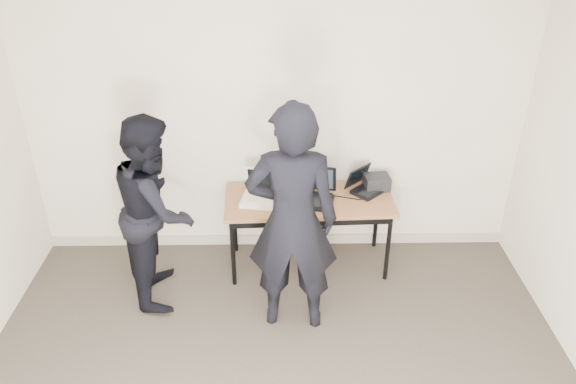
{
  "coord_description": "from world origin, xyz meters",
  "views": [
    {
      "loc": [
        0.04,
        -2.44,
        3.24
      ],
      "look_at": [
        0.1,
        1.6,
        0.95
      ],
      "focal_mm": 35.0,
      "sensor_mm": 36.0,
      "label": 1
    }
  ],
  "objects_px": {
    "person_typist": "(292,221)",
    "person_observer": "(156,209)",
    "leather_satchel": "(289,175)",
    "equipment_box": "(377,182)",
    "laptop_beige": "(262,195)",
    "laptop_center": "(313,193)",
    "laptop_right": "(365,186)",
    "desk": "(309,205)"
  },
  "relations": [
    {
      "from": "person_observer",
      "to": "equipment_box",
      "type": "bearing_deg",
      "value": -81.19
    },
    {
      "from": "person_typist",
      "to": "person_observer",
      "type": "relative_size",
      "value": 1.16
    },
    {
      "from": "desk",
      "to": "laptop_beige",
      "type": "xyz_separation_m",
      "value": [
        -0.42,
        -0.0,
        0.11
      ]
    },
    {
      "from": "laptop_right",
      "to": "leather_satchel",
      "type": "xyz_separation_m",
      "value": [
        -0.69,
        0.07,
        0.08
      ]
    },
    {
      "from": "leather_satchel",
      "to": "laptop_center",
      "type": "bearing_deg",
      "value": -50.97
    },
    {
      "from": "laptop_beige",
      "to": "laptop_right",
      "type": "distance_m",
      "value": 0.95
    },
    {
      "from": "person_observer",
      "to": "desk",
      "type": "bearing_deg",
      "value": -82.06
    },
    {
      "from": "leather_satchel",
      "to": "equipment_box",
      "type": "xyz_separation_m",
      "value": [
        0.81,
        -0.04,
        -0.06
      ]
    },
    {
      "from": "leather_satchel",
      "to": "equipment_box",
      "type": "height_order",
      "value": "leather_satchel"
    },
    {
      "from": "desk",
      "to": "laptop_right",
      "type": "distance_m",
      "value": 0.55
    },
    {
      "from": "leather_satchel",
      "to": "laptop_right",
      "type": "bearing_deg",
      "value": -10.21
    },
    {
      "from": "laptop_beige",
      "to": "desk",
      "type": "bearing_deg",
      "value": 10.37
    },
    {
      "from": "desk",
      "to": "person_observer",
      "type": "xyz_separation_m",
      "value": [
        -1.29,
        -0.33,
        0.17
      ]
    },
    {
      "from": "laptop_right",
      "to": "leather_satchel",
      "type": "height_order",
      "value": "leather_satchel"
    },
    {
      "from": "laptop_beige",
      "to": "leather_satchel",
      "type": "xyz_separation_m",
      "value": [
        0.24,
        0.23,
        0.07
      ]
    },
    {
      "from": "person_typist",
      "to": "person_observer",
      "type": "bearing_deg",
      "value": -17.67
    },
    {
      "from": "desk",
      "to": "leather_satchel",
      "type": "distance_m",
      "value": 0.34
    },
    {
      "from": "leather_satchel",
      "to": "person_observer",
      "type": "height_order",
      "value": "person_observer"
    },
    {
      "from": "leather_satchel",
      "to": "equipment_box",
      "type": "distance_m",
      "value": 0.81
    },
    {
      "from": "leather_satchel",
      "to": "equipment_box",
      "type": "relative_size",
      "value": 1.67
    },
    {
      "from": "laptop_right",
      "to": "equipment_box",
      "type": "distance_m",
      "value": 0.12
    },
    {
      "from": "equipment_box",
      "to": "person_observer",
      "type": "bearing_deg",
      "value": -164.8
    },
    {
      "from": "laptop_center",
      "to": "person_observer",
      "type": "bearing_deg",
      "value": -153.04
    },
    {
      "from": "laptop_beige",
      "to": "equipment_box",
      "type": "bearing_deg",
      "value": 20.5
    },
    {
      "from": "person_observer",
      "to": "laptop_center",
      "type": "bearing_deg",
      "value": -82.23
    },
    {
      "from": "equipment_box",
      "to": "laptop_right",
      "type": "bearing_deg",
      "value": -162.75
    },
    {
      "from": "person_typist",
      "to": "person_observer",
      "type": "xyz_separation_m",
      "value": [
        -1.12,
        0.42,
        -0.13
      ]
    },
    {
      "from": "laptop_right",
      "to": "equipment_box",
      "type": "xyz_separation_m",
      "value": [
        0.11,
        0.04,
        0.02
      ]
    },
    {
      "from": "laptop_beige",
      "to": "laptop_center",
      "type": "xyz_separation_m",
      "value": [
        0.46,
        0.01,
        0.01
      ]
    },
    {
      "from": "laptop_right",
      "to": "person_observer",
      "type": "xyz_separation_m",
      "value": [
        -1.81,
        -0.49,
        0.06
      ]
    },
    {
      "from": "laptop_center",
      "to": "leather_satchel",
      "type": "bearing_deg",
      "value": 146.18
    },
    {
      "from": "laptop_right",
      "to": "person_typist",
      "type": "bearing_deg",
      "value": -170.74
    },
    {
      "from": "laptop_center",
      "to": "equipment_box",
      "type": "bearing_deg",
      "value": 30.27
    },
    {
      "from": "equipment_box",
      "to": "laptop_beige",
      "type": "bearing_deg",
      "value": -169.56
    },
    {
      "from": "laptop_right",
      "to": "laptop_beige",
      "type": "bearing_deg",
      "value": 146.04
    },
    {
      "from": "person_observer",
      "to": "person_typist",
      "type": "bearing_deg",
      "value": -116.72
    },
    {
      "from": "laptop_center",
      "to": "laptop_right",
      "type": "distance_m",
      "value": 0.51
    },
    {
      "from": "desk",
      "to": "laptop_right",
      "type": "bearing_deg",
      "value": 14.6
    },
    {
      "from": "desk",
      "to": "laptop_center",
      "type": "relative_size",
      "value": 3.41
    },
    {
      "from": "laptop_center",
      "to": "person_typist",
      "type": "height_order",
      "value": "person_typist"
    },
    {
      "from": "laptop_center",
      "to": "person_observer",
      "type": "relative_size",
      "value": 0.27
    },
    {
      "from": "laptop_center",
      "to": "equipment_box",
      "type": "height_order",
      "value": "laptop_center"
    }
  ]
}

